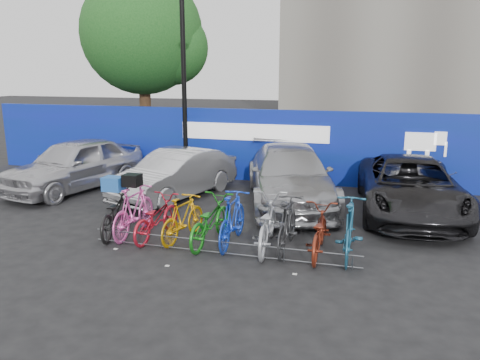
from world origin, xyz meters
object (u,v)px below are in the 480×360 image
at_px(car_0, 75,164).
at_px(bike_8, 318,232).
at_px(car_1, 176,174).
at_px(car_3, 410,187).
at_px(bike_5, 232,219).
at_px(bike_6, 267,223).
at_px(lamppost, 184,82).
at_px(bike_7, 287,224).
at_px(bike_9, 349,229).
at_px(bike_0, 115,212).
at_px(car_2, 290,176).
at_px(bike_1, 134,211).
at_px(bike_4, 210,221).
at_px(bike_rack, 220,247).
at_px(bike_2, 156,218).
at_px(bike_3, 183,218).
at_px(tree, 148,36).

bearing_deg(car_0, bike_8, -8.66).
xyz_separation_m(car_1, car_3, (6.43, 0.15, 0.03)).
distance_m(bike_5, bike_6, 0.75).
relative_size(lamppost, bike_7, 3.28).
bearing_deg(bike_9, car_0, -21.33).
relative_size(car_0, car_3, 0.90).
distance_m(bike_0, bike_7, 3.92).
xyz_separation_m(car_2, bike_7, (0.59, -3.57, -0.22)).
xyz_separation_m(bike_1, bike_7, (3.48, 0.02, -0.01)).
height_order(bike_1, bike_4, bike_1).
bearing_deg(bike_0, bike_5, 169.38).
height_order(car_1, bike_9, car_1).
bearing_deg(bike_8, bike_7, -6.79).
height_order(car_1, bike_5, car_1).
xyz_separation_m(bike_rack, bike_2, (-1.67, 0.55, 0.31)).
bearing_deg(bike_8, bike_rack, 15.75).
relative_size(bike_1, bike_3, 1.13).
xyz_separation_m(car_0, bike_3, (4.98, -3.26, -0.30)).
relative_size(car_2, bike_2, 3.02).
bearing_deg(car_3, bike_1, -154.95).
distance_m(lamppost, bike_0, 6.14).
height_order(bike_3, bike_9, bike_9).
distance_m(car_3, bike_6, 4.52).
height_order(car_2, bike_5, car_2).
bearing_deg(lamppost, bike_7, -50.44).
bearing_deg(bike_2, bike_8, -174.40).
relative_size(bike_1, bike_6, 0.90).
distance_m(bike_3, bike_5, 1.11).
relative_size(car_1, bike_2, 2.38).
bearing_deg(bike_6, bike_8, 171.71).
height_order(car_1, car_2, car_2).
xyz_separation_m(bike_6, bike_7, (0.43, 0.01, 0.01)).
height_order(bike_2, bike_7, bike_7).
height_order(car_3, bike_5, car_3).
distance_m(car_3, bike_5, 5.03).
distance_m(bike_2, bike_3, 0.63).
relative_size(lamppost, car_3, 1.17).
height_order(car_1, bike_1, car_1).
xyz_separation_m(bike_7, bike_9, (1.24, -0.02, 0.04)).
relative_size(lamppost, bike_1, 3.23).
relative_size(bike_1, bike_2, 1.06).
relative_size(car_2, bike_4, 2.79).
bearing_deg(bike_7, bike_4, 2.62).
bearing_deg(bike_rack, bike_2, 161.66).
xyz_separation_m(tree, bike_5, (6.84, -10.03, -4.50)).
bearing_deg(bike_2, car_1, -68.22).
distance_m(car_3, bike_2, 6.47).
height_order(bike_0, bike_1, bike_1).
relative_size(car_1, bike_6, 2.02).
height_order(bike_rack, bike_6, bike_6).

